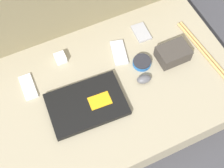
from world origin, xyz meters
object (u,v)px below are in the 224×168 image
Objects in this scene: phone_black at (119,53)px; charger_brick at (60,58)px; computer_mouse at (144,79)px; camera_pouch at (173,54)px; phone_silver at (28,87)px; phone_small at (141,32)px; laptop at (87,104)px; speaker_puck at (142,62)px.

charger_brick is (-0.25, 0.08, 0.01)m from phone_black.
camera_pouch is at bearing 26.79° from computer_mouse.
phone_small is at bearing 6.37° from phone_silver.
phone_silver is 0.19m from charger_brick.
computer_mouse is at bearing -20.34° from phone_silver.
phone_silver is (-0.19, 0.18, -0.01)m from laptop.
charger_brick reaches higher than phone_black.
phone_silver is at bearing -171.77° from phone_small.
phone_black is at bearing -17.11° from charger_brick.
laptop is at bearing -144.99° from phone_small.
phone_silver is 2.51× the size of charger_brick.
phone_small is 2.17× the size of charger_brick.
camera_pouch is (0.44, 0.06, 0.02)m from laptop.
camera_pouch reaches higher than speaker_puck.
camera_pouch is at bearing -16.77° from phone_black.
laptop is 4.73× the size of computer_mouse.
charger_brick is at bearing 151.71° from speaker_puck.
phone_black is at bearing 125.50° from speaker_puck.
speaker_puck reaches higher than phone_silver.
camera_pouch is (0.06, -0.18, 0.03)m from phone_small.
phone_black is (0.43, -0.00, 0.00)m from phone_silver.
laptop is 0.45m from phone_small.
phone_small is at bearing 74.38° from computer_mouse.
camera_pouch reaches higher than phone_small.
phone_black is (0.23, 0.18, -0.01)m from laptop.
laptop reaches higher than phone_small.
phone_silver is 1.16× the size of phone_small.
camera_pouch reaches higher than computer_mouse.
phone_black is (-0.04, 0.18, -0.01)m from computer_mouse.
speaker_puck is at bearing -113.92° from phone_small.
phone_small is (0.11, 0.24, -0.01)m from computer_mouse.
phone_black is 1.01× the size of camera_pouch.
charger_brick reaches higher than phone_silver.
computer_mouse is 0.50m from phone_silver.
phone_silver is at bearing 139.89° from laptop.
computer_mouse is 1.41× the size of charger_brick.
camera_pouch reaches higher than charger_brick.
phone_black is at bearing -154.88° from phone_small.
laptop is 0.27m from computer_mouse.
computer_mouse is 0.49× the size of phone_black.
laptop is 2.66× the size of phone_silver.
speaker_puck is (0.03, 0.08, -0.00)m from computer_mouse.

